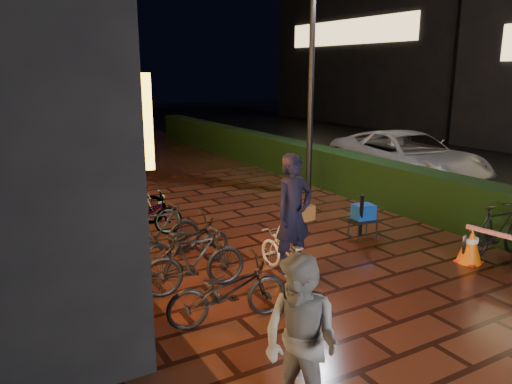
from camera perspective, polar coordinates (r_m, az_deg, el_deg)
ground at (r=7.04m, az=19.08°, el=-12.88°), size 80.00×80.00×0.00m
asphalt_road at (r=16.85m, az=26.68°, el=1.89°), size 11.00×60.00×0.01m
hedge at (r=14.77m, az=4.37°, el=3.81°), size 0.70×20.00×1.00m
bystander_person at (r=4.53m, az=5.14°, el=-16.66°), size 0.80×0.91×1.57m
van at (r=14.47m, az=16.82°, el=3.84°), size 2.83×5.21×1.39m
lamp_post_hedge at (r=12.30m, az=6.33°, el=12.87°), size 0.50×0.15×5.23m
lamp_post_sf at (r=12.31m, az=-21.65°, el=11.65°), size 0.49×0.19×5.09m
cyclist at (r=7.49m, az=4.05°, el=-4.62°), size 0.72×1.37×1.90m
traffic_barrier at (r=8.62m, az=26.72°, el=-6.38°), size 0.58×1.55×0.63m
cart_assembly at (r=9.40m, az=12.15°, el=-2.46°), size 0.58×0.52×0.94m
parked_bikes_storefront at (r=8.64m, az=-11.20°, el=-4.25°), size 1.87×6.18×0.92m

